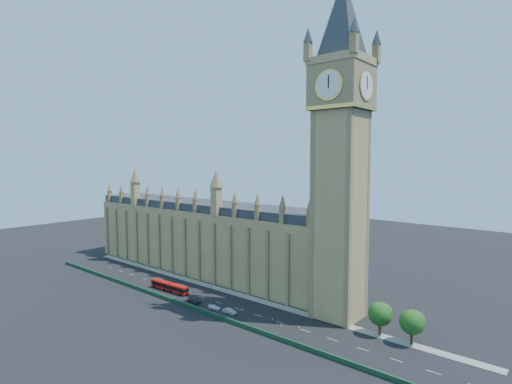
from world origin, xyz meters
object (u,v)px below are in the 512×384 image
Objects in this scene: car_grey at (194,300)px; car_white at (214,307)px; car_silver at (230,311)px; red_bus at (170,287)px.

car_white is (8.87, 0.12, -0.23)m from car_grey.
car_grey is 1.18× the size of car_white.
car_silver is at bearing -92.14° from car_white.
car_grey is 1.10× the size of car_silver.
red_bus reaches higher than car_silver.
car_silver is 1.08× the size of car_white.
car_white is at bearing 89.88° from car_silver.
car_silver is 5.90m from car_white.
car_grey reaches higher than car_white.
car_silver is at bearing -83.00° from car_grey.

